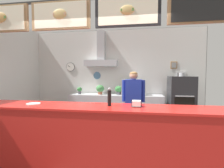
{
  "coord_description": "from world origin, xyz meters",
  "views": [
    {
      "loc": [
        0.75,
        -2.81,
        1.58
      ],
      "look_at": [
        0.18,
        0.81,
        1.36
      ],
      "focal_mm": 26.72,
      "sensor_mm": 36.0,
      "label": 1
    }
  ],
  "objects_px": {
    "napkin_holder": "(136,104)",
    "pepper_grinder": "(109,97)",
    "potted_oregano": "(80,90)",
    "shop_worker": "(133,104)",
    "pizza_oven": "(181,103)",
    "espresso_machine": "(131,87)",
    "condiment_plate": "(33,104)",
    "potted_rosemary": "(100,89)",
    "potted_thyme": "(119,90)"
  },
  "relations": [
    {
      "from": "pizza_oven",
      "to": "potted_oregano",
      "type": "height_order",
      "value": "pizza_oven"
    },
    {
      "from": "potted_oregano",
      "to": "pepper_grinder",
      "type": "bearing_deg",
      "value": -61.24
    },
    {
      "from": "potted_oregano",
      "to": "potted_rosemary",
      "type": "bearing_deg",
      "value": 1.64
    },
    {
      "from": "shop_worker",
      "to": "napkin_holder",
      "type": "bearing_deg",
      "value": 93.7
    },
    {
      "from": "potted_oregano",
      "to": "pizza_oven",
      "type": "bearing_deg",
      "value": -3.49
    },
    {
      "from": "shop_worker",
      "to": "potted_thyme",
      "type": "xyz_separation_m",
      "value": [
        -0.49,
        1.28,
        0.2
      ]
    },
    {
      "from": "napkin_holder",
      "to": "pepper_grinder",
      "type": "relative_size",
      "value": 0.54
    },
    {
      "from": "shop_worker",
      "to": "espresso_machine",
      "type": "height_order",
      "value": "shop_worker"
    },
    {
      "from": "potted_thyme",
      "to": "pepper_grinder",
      "type": "relative_size",
      "value": 0.96
    },
    {
      "from": "shop_worker",
      "to": "potted_thyme",
      "type": "relative_size",
      "value": 6.07
    },
    {
      "from": "shop_worker",
      "to": "potted_rosemary",
      "type": "distance_m",
      "value": 1.67
    },
    {
      "from": "pizza_oven",
      "to": "potted_oregano",
      "type": "distance_m",
      "value": 3.06
    },
    {
      "from": "potted_rosemary",
      "to": "potted_oregano",
      "type": "height_order",
      "value": "potted_rosemary"
    },
    {
      "from": "condiment_plate",
      "to": "pizza_oven",
      "type": "bearing_deg",
      "value": 40.5
    },
    {
      "from": "potted_rosemary",
      "to": "condiment_plate",
      "type": "height_order",
      "value": "potted_rosemary"
    },
    {
      "from": "pizza_oven",
      "to": "potted_oregano",
      "type": "bearing_deg",
      "value": 176.51
    },
    {
      "from": "pizza_oven",
      "to": "espresso_machine",
      "type": "bearing_deg",
      "value": 172.61
    },
    {
      "from": "shop_worker",
      "to": "potted_rosemary",
      "type": "bearing_deg",
      "value": -49.46
    },
    {
      "from": "condiment_plate",
      "to": "pepper_grinder",
      "type": "height_order",
      "value": "pepper_grinder"
    },
    {
      "from": "pizza_oven",
      "to": "shop_worker",
      "type": "relative_size",
      "value": 0.99
    },
    {
      "from": "espresso_machine",
      "to": "pepper_grinder",
      "type": "height_order",
      "value": "espresso_machine"
    },
    {
      "from": "potted_oregano",
      "to": "condiment_plate",
      "type": "bearing_deg",
      "value": -86.08
    },
    {
      "from": "potted_rosemary",
      "to": "napkin_holder",
      "type": "xyz_separation_m",
      "value": [
        1.16,
        -2.6,
        0.03
      ]
    },
    {
      "from": "pizza_oven",
      "to": "pepper_grinder",
      "type": "distance_m",
      "value": 2.93
    },
    {
      "from": "potted_rosemary",
      "to": "napkin_holder",
      "type": "bearing_deg",
      "value": -65.95
    },
    {
      "from": "shop_worker",
      "to": "espresso_machine",
      "type": "bearing_deg",
      "value": -85.31
    },
    {
      "from": "potted_thyme",
      "to": "napkin_holder",
      "type": "distance_m",
      "value": 2.68
    },
    {
      "from": "potted_oregano",
      "to": "shop_worker",
      "type": "bearing_deg",
      "value": -35.42
    },
    {
      "from": "pizza_oven",
      "to": "napkin_holder",
      "type": "distance_m",
      "value": 2.71
    },
    {
      "from": "shop_worker",
      "to": "espresso_machine",
      "type": "relative_size",
      "value": 2.83
    },
    {
      "from": "napkin_holder",
      "to": "potted_thyme",
      "type": "bearing_deg",
      "value": 102.47
    },
    {
      "from": "shop_worker",
      "to": "napkin_holder",
      "type": "xyz_separation_m",
      "value": [
        0.08,
        -1.34,
        0.25
      ]
    },
    {
      "from": "pizza_oven",
      "to": "shop_worker",
      "type": "height_order",
      "value": "shop_worker"
    },
    {
      "from": "pizza_oven",
      "to": "potted_rosemary",
      "type": "bearing_deg",
      "value": 175.07
    },
    {
      "from": "espresso_machine",
      "to": "condiment_plate",
      "type": "relative_size",
      "value": 2.68
    },
    {
      "from": "potted_thyme",
      "to": "napkin_holder",
      "type": "xyz_separation_m",
      "value": [
        0.58,
        -2.62,
        0.04
      ]
    },
    {
      "from": "pepper_grinder",
      "to": "potted_oregano",
      "type": "bearing_deg",
      "value": 118.76
    },
    {
      "from": "potted_thyme",
      "to": "pepper_grinder",
      "type": "height_order",
      "value": "pepper_grinder"
    },
    {
      "from": "espresso_machine",
      "to": "napkin_holder",
      "type": "xyz_separation_m",
      "value": [
        0.18,
        -2.57,
        -0.04
      ]
    },
    {
      "from": "pizza_oven",
      "to": "napkin_holder",
      "type": "relative_size",
      "value": 10.52
    },
    {
      "from": "potted_rosemary",
      "to": "pepper_grinder",
      "type": "bearing_deg",
      "value": -73.92
    },
    {
      "from": "espresso_machine",
      "to": "pepper_grinder",
      "type": "xyz_separation_m",
      "value": [
        -0.22,
        -2.58,
        0.05
      ]
    },
    {
      "from": "pizza_oven",
      "to": "potted_oregano",
      "type": "relative_size",
      "value": 7.33
    },
    {
      "from": "espresso_machine",
      "to": "potted_rosemary",
      "type": "relative_size",
      "value": 1.95
    },
    {
      "from": "shop_worker",
      "to": "condiment_plate",
      "type": "height_order",
      "value": "shop_worker"
    },
    {
      "from": "espresso_machine",
      "to": "napkin_holder",
      "type": "distance_m",
      "value": 2.58
    },
    {
      "from": "potted_rosemary",
      "to": "condiment_plate",
      "type": "distance_m",
      "value": 2.69
    },
    {
      "from": "pizza_oven",
      "to": "pepper_grinder",
      "type": "height_order",
      "value": "pizza_oven"
    },
    {
      "from": "condiment_plate",
      "to": "pepper_grinder",
      "type": "distance_m",
      "value": 1.25
    },
    {
      "from": "pizza_oven",
      "to": "espresso_machine",
      "type": "relative_size",
      "value": 2.79
    }
  ]
}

